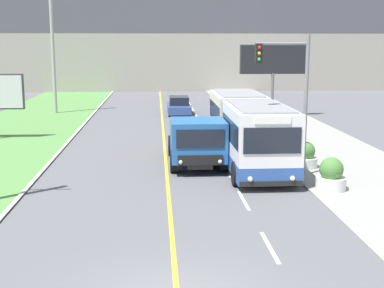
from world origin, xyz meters
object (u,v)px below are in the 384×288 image
at_px(city_bus, 247,130).
at_px(billboard_large, 273,62).
at_px(planter_round_near, 331,176).
at_px(planter_round_third, 281,140).
at_px(dump_truck, 197,141).
at_px(car_distant, 179,106).
at_px(planter_round_second, 305,156).
at_px(traffic_light_mast, 292,88).
at_px(utility_pole_far, 53,42).

height_order(city_bus, billboard_large, billboard_large).
distance_m(planter_round_near, planter_round_third, 7.68).
height_order(dump_truck, car_distant, dump_truck).
distance_m(car_distant, planter_round_second, 20.23).
relative_size(city_bus, traffic_light_mast, 1.89).
xyz_separation_m(car_distant, planter_round_second, (4.98, -19.61, -0.09)).
height_order(city_bus, dump_truck, city_bus).
bearing_deg(planter_round_third, car_distant, 106.83).
distance_m(city_bus, dump_truck, 2.74).
relative_size(planter_round_second, planter_round_third, 0.93).
distance_m(dump_truck, billboard_large, 18.75).
bearing_deg(city_bus, utility_pole_far, 123.51).
distance_m(city_bus, planter_round_third, 3.16).
relative_size(utility_pole_far, planter_round_second, 9.58).
bearing_deg(utility_pole_far, planter_round_third, -48.96).
height_order(planter_round_near, planter_round_third, planter_round_third).
xyz_separation_m(city_bus, billboard_large, (4.70, 16.03, 2.69)).
relative_size(city_bus, utility_pole_far, 1.01).
bearing_deg(car_distant, billboard_large, -13.85).
xyz_separation_m(utility_pole_far, traffic_light_mast, (14.00, -22.45, -1.92)).
xyz_separation_m(traffic_light_mast, planter_round_near, (1.07, -2.37, -3.23)).
xyz_separation_m(utility_pole_far, billboard_large, (17.41, -3.16, -1.51)).
relative_size(traffic_light_mast, planter_round_second, 5.09).
xyz_separation_m(billboard_large, planter_round_second, (-2.29, -17.82, -3.67)).
relative_size(car_distant, traffic_light_mast, 0.71).
bearing_deg(traffic_light_mast, planter_round_second, 52.70).
height_order(car_distant, planter_round_second, car_distant).
distance_m(traffic_light_mast, planter_round_third, 6.29).
xyz_separation_m(billboard_large, planter_round_near, (-2.34, -21.66, -3.63)).
bearing_deg(planter_round_third, billboard_large, 79.86).
relative_size(traffic_light_mast, billboard_large, 1.09).
bearing_deg(dump_truck, billboard_large, 66.98).
height_order(traffic_light_mast, planter_round_third, traffic_light_mast).
height_order(city_bus, planter_round_second, city_bus).
distance_m(car_distant, traffic_light_mast, 21.67).
bearing_deg(utility_pole_far, dump_truck, -63.24).
xyz_separation_m(planter_round_near, planter_round_second, (0.05, 3.84, -0.04)).
height_order(city_bus, planter_round_near, city_bus).
relative_size(billboard_large, planter_round_second, 4.68).
bearing_deg(planter_round_near, utility_pole_far, 121.27).
height_order(utility_pole_far, planter_round_second, utility_pole_far).
xyz_separation_m(city_bus, dump_truck, (-2.53, -0.99, -0.37)).
bearing_deg(planter_round_third, city_bus, -136.99).
relative_size(dump_truck, planter_round_third, 4.94).
bearing_deg(billboard_large, planter_round_second, -97.33).
height_order(car_distant, utility_pole_far, utility_pole_far).
bearing_deg(planter_round_second, traffic_light_mast, -127.30).
bearing_deg(utility_pole_far, city_bus, -56.49).
distance_m(city_bus, car_distant, 18.03).
height_order(utility_pole_far, billboard_large, utility_pole_far).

